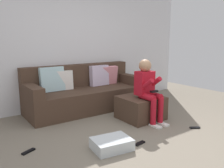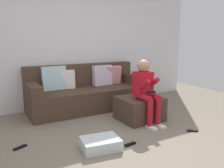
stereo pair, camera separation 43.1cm
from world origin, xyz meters
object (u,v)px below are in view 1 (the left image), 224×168
at_px(couch_sectional, 85,93).
at_px(storage_bin, 112,144).
at_px(ottoman, 141,108).
at_px(remote_by_storage_bin, 140,143).
at_px(person_seated, 148,86).
at_px(remote_near_ottoman, 195,128).
at_px(remote_under_side_table, 28,151).

xyz_separation_m(couch_sectional, storage_bin, (-0.59, -1.80, -0.27)).
height_order(ottoman, storage_bin, ottoman).
height_order(ottoman, remote_by_storage_bin, ottoman).
xyz_separation_m(couch_sectional, ottoman, (0.54, -1.11, -0.14)).
bearing_deg(remote_by_storage_bin, person_seated, 32.84).
distance_m(remote_near_ottoman, remote_under_side_table, 2.54).
height_order(person_seated, remote_under_side_table, person_seated).
relative_size(storage_bin, remote_near_ottoman, 3.01).
bearing_deg(remote_by_storage_bin, storage_bin, 157.97).
height_order(couch_sectional, remote_under_side_table, couch_sectional).
xyz_separation_m(storage_bin, remote_by_storage_bin, (0.40, -0.10, -0.06)).
bearing_deg(storage_bin, remote_by_storage_bin, -14.18).
bearing_deg(ottoman, person_seated, -89.30).
bearing_deg(ottoman, storage_bin, -148.50).
xyz_separation_m(couch_sectional, remote_by_storage_bin, (-0.19, -1.90, -0.33)).
bearing_deg(remote_near_ottoman, person_seated, 151.38).
distance_m(couch_sectional, person_seated, 1.41).
distance_m(person_seated, remote_by_storage_bin, 1.14).
bearing_deg(remote_near_ottoman, storage_bin, -154.61).
bearing_deg(remote_by_storage_bin, ottoman, 39.63).
height_order(remote_near_ottoman, remote_by_storage_bin, same).
bearing_deg(remote_by_storage_bin, remote_under_side_table, 146.27).
bearing_deg(remote_near_ottoman, couch_sectional, 147.47).
distance_m(couch_sectional, remote_by_storage_bin, 1.93).
bearing_deg(couch_sectional, storage_bin, -108.09).
bearing_deg(person_seated, remote_under_side_table, 179.58).
bearing_deg(storage_bin, remote_under_side_table, 149.63).
xyz_separation_m(storage_bin, remote_under_side_table, (-0.92, 0.54, -0.06)).
xyz_separation_m(person_seated, storage_bin, (-1.13, -0.52, -0.55)).
height_order(couch_sectional, remote_near_ottoman, couch_sectional).
height_order(storage_bin, remote_by_storage_bin, storage_bin).
relative_size(ottoman, remote_near_ottoman, 4.41).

